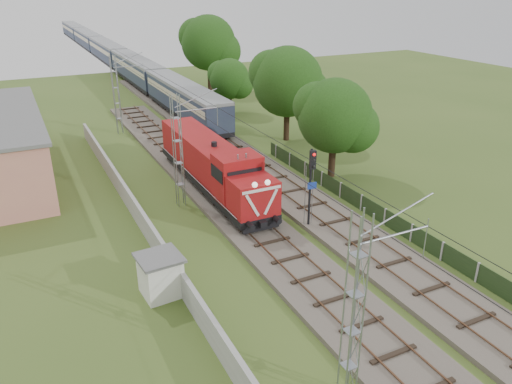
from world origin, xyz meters
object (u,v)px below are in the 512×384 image
coach_rake (107,51)px  relay_hut (161,275)px  locomotive (213,164)px  signal_post (311,175)px

coach_rake → relay_hut: (-12.40, -77.05, -1.35)m
locomotive → signal_post: size_ratio=3.05×
locomotive → signal_post: signal_post is taller
coach_rake → relay_hut: 78.05m
signal_post → coach_rake: bearing=88.7°
coach_rake → signal_post: 74.25m
coach_rake → relay_hut: bearing=-99.1°
coach_rake → relay_hut: coach_rake is taller
locomotive → relay_hut: locomotive is taller
signal_post → relay_hut: (-10.66, -2.83, -2.61)m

